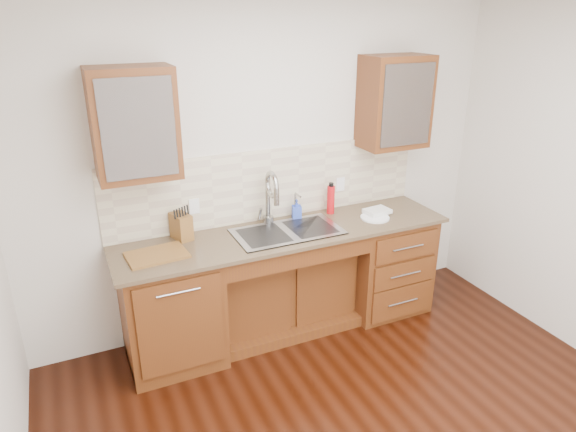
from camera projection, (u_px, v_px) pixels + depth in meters
name	position (u px, v px, depth m)	size (l,w,h in m)	color
wall_back	(268.00, 165.00, 4.19)	(4.00, 0.10, 2.70)	beige
base_cabinet_left	(171.00, 309.00, 3.87)	(0.70, 0.62, 0.88)	#593014
base_cabinet_center	(282.00, 287.00, 4.34)	(1.20, 0.44, 0.70)	#593014
base_cabinet_right	(382.00, 261.00, 4.60)	(0.70, 0.62, 0.88)	#593014
countertop	(287.00, 233.00, 4.05)	(2.70, 0.65, 0.03)	#84705B
backsplash	(271.00, 184.00, 4.20)	(2.70, 0.02, 0.59)	beige
sink	(287.00, 242.00, 4.06)	(0.84, 0.46, 0.19)	#9E9EA5
faucet	(268.00, 200.00, 4.12)	(0.04, 0.04, 0.40)	#999993
filter_tap	(295.00, 205.00, 4.26)	(0.02, 0.02, 0.24)	#999993
upper_cabinet_left	(134.00, 124.00, 3.43)	(0.55, 0.34, 0.75)	#593014
upper_cabinet_right	(395.00, 102.00, 4.23)	(0.55, 0.34, 0.75)	#593014
outlet_left	(194.00, 206.00, 3.97)	(0.08, 0.01, 0.12)	white
outlet_right	(340.00, 184.00, 4.47)	(0.08, 0.01, 0.12)	white
soap_bottle	(297.00, 209.00, 4.26)	(0.07, 0.08, 0.17)	blue
water_bottle	(331.00, 200.00, 4.36)	(0.07, 0.07, 0.24)	red
plate	(375.00, 218.00, 4.29)	(0.24, 0.24, 0.01)	white
dish_towel	(377.00, 211.00, 4.36)	(0.21, 0.15, 0.03)	white
knife_block	(181.00, 226.00, 3.88)	(0.11, 0.18, 0.20)	olive
cutting_board	(157.00, 255.00, 3.63)	(0.41, 0.29, 0.02)	#95552B
cup_left_a	(124.00, 132.00, 3.42)	(0.13, 0.13, 0.10)	white
cup_left_b	(153.00, 131.00, 3.49)	(0.09, 0.09, 0.08)	silver
cup_right_a	(388.00, 108.00, 4.23)	(0.13, 0.13, 0.10)	silver
cup_right_b	(402.00, 108.00, 4.28)	(0.10, 0.10, 0.10)	white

